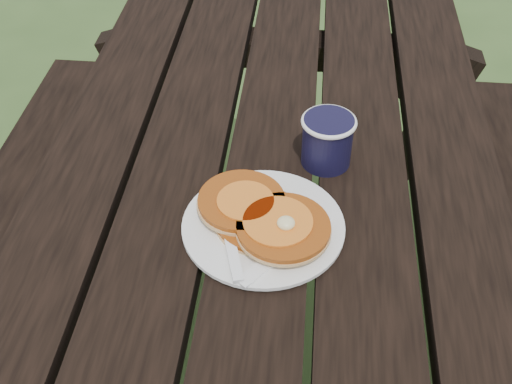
# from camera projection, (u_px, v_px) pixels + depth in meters

# --- Properties ---
(picnic_table) EXTENTS (1.36, 1.80, 0.75)m
(picnic_table) POSITION_uv_depth(u_px,v_px,m) (261.00, 368.00, 1.21)
(picnic_table) COLOR black
(picnic_table) RESTS_ON ground
(plate) EXTENTS (0.30, 0.30, 0.01)m
(plate) POSITION_uv_depth(u_px,v_px,m) (263.00, 227.00, 0.94)
(plate) COLOR white
(plate) RESTS_ON picnic_table
(pancake_stack) EXTENTS (0.20, 0.18, 0.04)m
(pancake_stack) POSITION_uv_depth(u_px,v_px,m) (263.00, 217.00, 0.93)
(pancake_stack) COLOR #A34B12
(pancake_stack) RESTS_ON plate
(knife) EXTENTS (0.13, 0.15, 0.00)m
(knife) POSITION_uv_depth(u_px,v_px,m) (285.00, 248.00, 0.90)
(knife) COLOR white
(knife) RESTS_ON plate
(fork) EXTENTS (0.08, 0.16, 0.01)m
(fork) POSITION_uv_depth(u_px,v_px,m) (232.00, 251.00, 0.89)
(fork) COLOR white
(fork) RESTS_ON plate
(coffee_cup) EXTENTS (0.09, 0.09, 0.09)m
(coffee_cup) POSITION_uv_depth(u_px,v_px,m) (328.00, 138.00, 1.02)
(coffee_cup) COLOR black
(coffee_cup) RESTS_ON picnic_table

